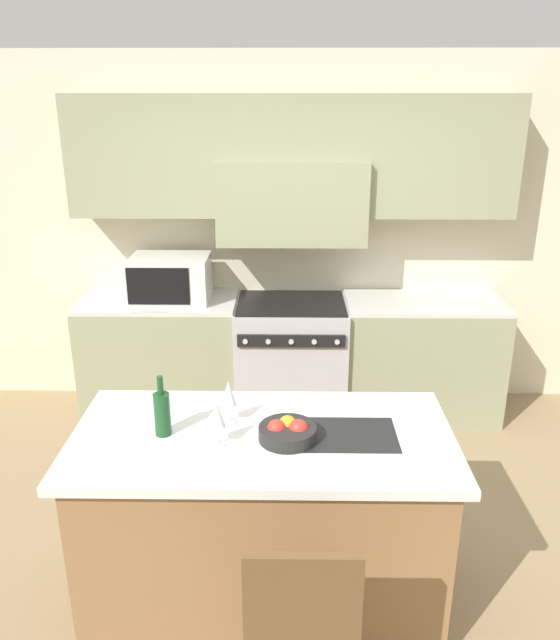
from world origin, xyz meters
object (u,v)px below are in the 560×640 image
microwave (170,278)px  wine_bottle (162,413)px  island_chair (301,638)px  range_stove (291,358)px  wine_glass_near (217,415)px  fruit_bowl (288,431)px  wine_glass_far (229,394)px

microwave → wine_bottle: (0.32, -1.98, -0.05)m
island_chair → wine_bottle: 1.10m
range_stove → island_chair: island_chair is taller
microwave → wine_glass_near: bearing=-74.4°
wine_bottle → fruit_bowl: wine_bottle is taller
range_stove → microwave: bearing=178.8°
island_chair → wine_glass_near: wine_glass_near is taller
wine_bottle → wine_glass_far: wine_bottle is taller
wine_bottle → fruit_bowl: 0.57m
wine_glass_near → wine_glass_far: size_ratio=1.00×
island_chair → wine_glass_near: size_ratio=4.70×
island_chair → wine_glass_far: 1.08m
range_stove → wine_glass_near: 2.17m
island_chair → wine_bottle: bearing=129.0°
wine_bottle → wine_glass_near: wine_bottle is taller
range_stove → wine_bottle: (-0.59, -1.96, 0.59)m
island_chair → microwave: bearing=108.8°
wine_glass_far → microwave: bearing=108.1°
wine_bottle → wine_glass_near: size_ratio=1.36×
microwave → wine_glass_far: microwave is taller
fruit_bowl → wine_glass_near: bearing=-170.5°
range_stove → wine_glass_far: (-0.30, -1.85, 0.62)m
microwave → wine_glass_near: size_ratio=2.72×
wine_glass_near → fruit_bowl: (0.31, 0.05, -0.11)m
range_stove → island_chair: 2.73m
microwave → wine_glass_near: 2.15m
island_chair → fruit_bowl: size_ratio=3.83×
wine_bottle → wine_glass_near: bearing=-18.3°
microwave → wine_bottle: microwave is taller
range_stove → fruit_bowl: (-0.02, -2.00, 0.52)m
microwave → island_chair: microwave is taller
range_stove → island_chair: size_ratio=0.92×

